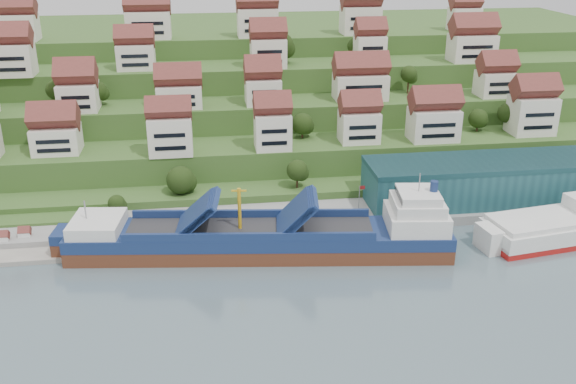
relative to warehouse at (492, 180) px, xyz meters
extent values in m
plane|color=slate|center=(-52.00, -17.00, -7.20)|extent=(300.00, 300.00, 0.00)
cube|color=gray|center=(-32.00, -2.00, -6.10)|extent=(180.00, 14.00, 2.20)
cube|color=gray|center=(-110.00, -5.00, -6.70)|extent=(45.00, 20.00, 1.00)
cube|color=#2D4C1E|center=(-52.00, 69.00, -5.20)|extent=(260.00, 128.00, 4.00)
cube|color=#2D4C1E|center=(-52.00, 74.00, -1.70)|extent=(260.00, 118.00, 11.00)
cube|color=#2D4C1E|center=(-52.00, 82.00, 1.80)|extent=(260.00, 102.00, 18.00)
cube|color=#2D4C1E|center=(-52.00, 90.00, 5.30)|extent=(260.00, 86.00, 25.00)
cube|color=#2D4C1E|center=(-52.00, 99.00, 8.30)|extent=(260.00, 68.00, 31.00)
cube|color=silver|center=(-103.43, 23.52, 7.04)|extent=(11.24, 8.57, 6.49)
cube|color=silver|center=(-75.43, 18.23, 8.48)|extent=(10.53, 7.03, 9.36)
cube|color=silver|center=(-50.17, 19.28, 8.29)|extent=(8.92, 7.62, 8.98)
cube|color=silver|center=(-27.35, 21.84, 7.74)|extent=(9.96, 7.73, 7.88)
cube|color=silver|center=(-7.75, 20.62, 7.91)|extent=(12.38, 8.26, 8.22)
cube|color=silver|center=(20.36, 22.57, 8.82)|extent=(11.34, 8.31, 10.04)
cube|color=silver|center=(-99.39, 36.88, 14.37)|extent=(9.98, 8.98, 7.14)
cube|color=silver|center=(-73.26, 36.38, 13.79)|extent=(11.94, 7.90, 5.98)
cube|color=silver|center=(-50.74, 37.01, 14.25)|extent=(9.46, 8.56, 6.90)
cube|color=silver|center=(-23.25, 38.38, 14.30)|extent=(14.57, 8.36, 7.00)
cube|color=silver|center=(15.80, 36.87, 14.24)|extent=(9.94, 8.04, 6.89)
cube|color=silver|center=(-117.35, 49.74, 22.10)|extent=(9.94, 7.86, 8.59)
cube|color=silver|center=(-85.35, 53.76, 21.36)|extent=(10.54, 7.30, 7.12)
cube|color=silver|center=(-47.60, 51.70, 21.91)|extent=(10.10, 7.79, 8.23)
cube|color=silver|center=(-16.99, 53.52, 21.88)|extent=(8.72, 7.14, 8.15)
cube|color=silver|center=(14.49, 52.41, 21.78)|extent=(13.23, 8.47, 7.96)
cube|color=silver|center=(-121.24, 72.24, 27.65)|extent=(11.71, 8.03, 7.69)
cube|color=silver|center=(-82.36, 70.56, 27.89)|extent=(13.39, 7.51, 8.18)
cube|color=silver|center=(-48.95, 70.09, 28.09)|extent=(12.28, 8.15, 8.58)
cube|color=silver|center=(-15.74, 71.27, 28.06)|extent=(12.02, 8.73, 8.51)
cube|color=silver|center=(20.18, 73.96, 27.45)|extent=(9.51, 7.05, 7.30)
ellipsoid|color=#233913|center=(-45.45, 9.11, 1.28)|extent=(5.18, 5.18, 5.18)
ellipsoid|color=#233913|center=(-73.33, 9.29, 0.16)|extent=(6.72, 6.72, 6.72)
ellipsoid|color=#233913|center=(6.92, 26.11, 7.40)|extent=(5.24, 5.24, 5.24)
ellipsoid|color=#233913|center=(15.07, 26.11, 8.58)|extent=(5.26, 5.26, 5.26)
ellipsoid|color=#233913|center=(-41.45, 26.66, 7.66)|extent=(5.68, 5.68, 5.68)
ellipsoid|color=#233913|center=(-7.91, 42.83, 16.52)|extent=(4.80, 4.80, 4.80)
ellipsoid|color=#233913|center=(-106.19, 42.38, 15.17)|extent=(5.25, 5.25, 5.25)
ellipsoid|color=#233913|center=(-94.90, 40.97, 14.78)|extent=(5.08, 5.08, 5.08)
ellipsoid|color=#233913|center=(-43.30, 56.21, 23.22)|extent=(7.59, 7.59, 7.59)
ellipsoid|color=#233913|center=(-19.93, 58.94, 22.01)|extent=(5.29, 5.29, 5.29)
ellipsoid|color=#233913|center=(-14.30, 56.97, 21.12)|extent=(5.16, 5.16, 5.16)
ellipsoid|color=#233913|center=(-87.56, 2.00, -1.88)|extent=(3.93, 3.93, 3.93)
cube|color=#1F4F56|center=(0.00, 0.00, 0.00)|extent=(60.00, 15.00, 10.00)
cylinder|color=gray|center=(-34.00, -7.00, -1.00)|extent=(0.16, 0.16, 8.00)
cube|color=maroon|center=(-33.40, -7.00, 2.60)|extent=(1.20, 0.05, 0.80)
cube|color=white|center=(-110.00, -7.00, -5.10)|extent=(2.40, 2.20, 2.20)
cube|color=white|center=(-106.00, -5.50, -5.10)|extent=(2.40, 2.20, 2.20)
cube|color=#582D1B|center=(-56.97, -15.95, -6.20)|extent=(79.03, 21.35, 5.01)
cube|color=navy|center=(-56.97, -15.95, -2.89)|extent=(79.04, 21.47, 2.60)
cube|color=silver|center=(-89.79, -11.97, -0.39)|extent=(11.32, 12.55, 2.60)
cube|color=#262628|center=(-58.96, -15.71, -1.59)|extent=(50.96, 16.18, 0.30)
cube|color=navy|center=(-69.90, -14.38, 1.82)|extent=(8.78, 11.88, 6.93)
cube|color=navy|center=(-50.01, -16.80, 1.82)|extent=(8.41, 11.84, 7.32)
cylinder|color=gold|center=(-60.95, -15.47, 2.82)|extent=(0.78, 0.78, 9.02)
cube|color=silver|center=(-25.14, -19.82, 0.31)|extent=(13.31, 12.79, 4.01)
cube|color=silver|center=(-25.14, -19.82, 3.52)|extent=(11.18, 11.35, 2.50)
cube|color=silver|center=(-25.14, -19.82, 5.62)|extent=(9.04, 9.92, 1.80)
cylinder|color=navy|center=(-22.16, -20.18, 7.53)|extent=(1.78, 1.78, 2.20)
cube|color=#9D1311|center=(7.45, -18.35, -6.56)|extent=(33.62, 16.60, 2.79)
cube|color=white|center=(7.45, -18.35, -4.20)|extent=(33.64, 16.71, 3.43)
cube|color=white|center=(7.45, -18.35, -2.05)|extent=(31.85, 15.18, 1.29)
camera|label=1|loc=(-67.33, -134.05, 55.40)|focal=40.00mm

